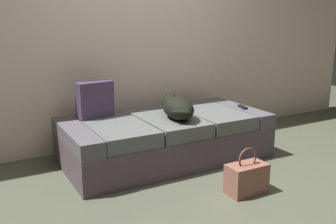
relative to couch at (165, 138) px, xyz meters
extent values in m
plane|color=#4E513F|center=(0.00, -1.01, -0.22)|extent=(10.00, 10.00, 0.00)
cube|color=beige|center=(0.00, 0.69, 1.18)|extent=(6.40, 0.10, 2.80)
cube|color=#4E4148|center=(0.00, 0.00, -0.07)|extent=(1.95, 0.96, 0.30)
cube|color=#545057|center=(-0.87, 0.00, 0.15)|extent=(0.20, 0.96, 0.13)
cube|color=#545057|center=(0.87, 0.00, 0.15)|extent=(0.20, 0.96, 0.13)
cube|color=#545057|center=(0.00, 0.38, 0.15)|extent=(1.55, 0.20, 0.13)
cube|color=#585B5A|center=(-0.52, -0.10, 0.15)|extent=(0.50, 0.74, 0.13)
cube|color=#585B5A|center=(0.00, -0.10, 0.15)|extent=(0.50, 0.74, 0.13)
cube|color=#585B5A|center=(0.52, -0.10, 0.15)|extent=(0.50, 0.74, 0.13)
ellipsoid|color=black|center=(0.05, -0.15, 0.32)|extent=(0.32, 0.48, 0.21)
sphere|color=black|center=(0.08, 0.06, 0.33)|extent=(0.17, 0.17, 0.17)
ellipsoid|color=black|center=(0.09, 0.13, 0.32)|extent=(0.08, 0.11, 0.06)
cone|color=black|center=(0.03, 0.07, 0.39)|extent=(0.04, 0.04, 0.05)
cone|color=black|center=(0.13, 0.05, 0.39)|extent=(0.04, 0.04, 0.05)
ellipsoid|color=black|center=(-0.03, -0.35, 0.33)|extent=(0.17, 0.15, 0.05)
cube|color=black|center=(0.86, -0.10, 0.23)|extent=(0.08, 0.16, 0.02)
cube|color=#43334E|center=(-0.60, 0.28, 0.39)|extent=(0.35, 0.17, 0.34)
cube|color=brown|center=(0.19, -0.98, -0.10)|extent=(0.32, 0.18, 0.24)
torus|color=brown|center=(0.19, -0.98, 0.07)|extent=(0.18, 0.02, 0.18)
camera|label=1|loc=(-1.69, -3.10, 1.14)|focal=40.62mm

